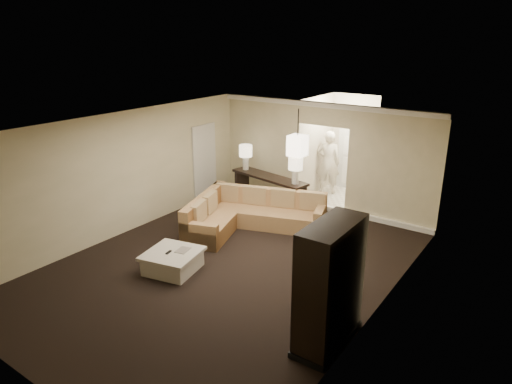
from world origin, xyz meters
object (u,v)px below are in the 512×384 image
Objects in this scene: coffee_table at (173,261)px; drink_table at (334,266)px; sectional_sofa at (248,215)px; armoire at (329,287)px; person at (328,159)px; console_table at (269,189)px.

drink_table is (2.82, 1.28, 0.19)m from coffee_table.
sectional_sofa is at bearing 156.48° from drink_table.
sectional_sofa reaches higher than drink_table.
armoire is 6.89m from person.
person reaches higher than drink_table.
console_table is (-0.34, 3.92, 0.33)m from coffee_table.
person is (-2.45, 4.63, 0.63)m from drink_table.
person is (-3.08, 6.16, 0.10)m from armoire.
sectional_sofa is at bearing 90.44° from coffee_table.
armoire is at bearing -56.78° from sectional_sofa.
armoire is at bearing -37.18° from console_table.
sectional_sofa is 1.57× the size of armoire.
sectional_sofa reaches higher than coffee_table.
coffee_table is at bearing -107.80° from sectional_sofa.
person reaches higher than console_table.
console_table is (-0.32, 1.40, 0.19)m from sectional_sofa.
armoire is at bearing -67.64° from drink_table.
drink_table is at bearing 112.36° from armoire.
coffee_table is 3.94m from console_table.
console_table reaches higher than drink_table.
sectional_sofa is 2.58× the size of coffee_table.
drink_table is at bearing -29.33° from console_table.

